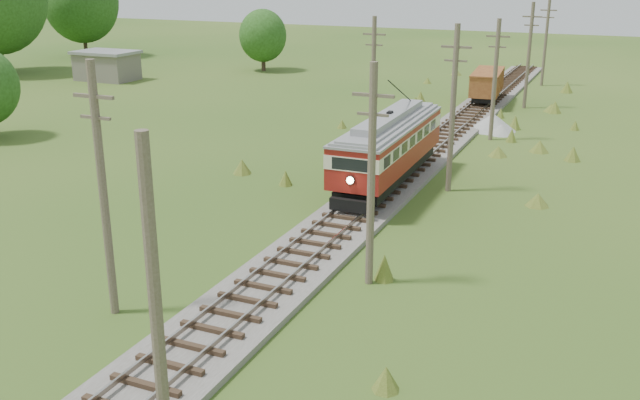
% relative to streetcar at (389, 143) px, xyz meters
% --- Properties ---
extents(railbed_main, '(3.60, 96.00, 0.57)m').
position_rel_streetcar_xyz_m(railbed_main, '(-0.00, 3.91, -2.40)').
color(railbed_main, '#605B54').
rests_on(railbed_main, ground).
extents(streetcar, '(3.04, 12.23, 5.56)m').
position_rel_streetcar_xyz_m(streetcar, '(0.00, 0.00, 0.00)').
color(streetcar, black).
rests_on(streetcar, ground).
extents(gondola, '(2.99, 7.41, 2.40)m').
position_rel_streetcar_xyz_m(gondola, '(-0.00, 27.28, -0.74)').
color(gondola, black).
rests_on(gondola, ground).
extents(gravel_pile, '(3.58, 3.80, 1.30)m').
position_rel_streetcar_xyz_m(gravel_pile, '(2.69, 16.81, -1.99)').
color(gravel_pile, gray).
rests_on(gravel_pile, ground).
extents(utility_pole_r_1, '(0.30, 0.30, 8.80)m').
position_rel_streetcar_xyz_m(utility_pole_r_1, '(3.10, -25.09, 1.80)').
color(utility_pole_r_1, brown).
rests_on(utility_pole_r_1, ground).
extents(utility_pole_r_2, '(1.60, 0.30, 8.60)m').
position_rel_streetcar_xyz_m(utility_pole_r_2, '(3.30, -12.09, 1.83)').
color(utility_pole_r_2, brown).
rests_on(utility_pole_r_2, ground).
extents(utility_pole_r_3, '(1.60, 0.30, 9.00)m').
position_rel_streetcar_xyz_m(utility_pole_r_3, '(3.20, 0.91, 2.03)').
color(utility_pole_r_3, brown).
rests_on(utility_pole_r_3, ground).
extents(utility_pole_r_4, '(1.60, 0.30, 8.40)m').
position_rel_streetcar_xyz_m(utility_pole_r_4, '(3.00, 13.91, 1.73)').
color(utility_pole_r_4, brown).
rests_on(utility_pole_r_4, ground).
extents(utility_pole_r_5, '(1.60, 0.30, 8.90)m').
position_rel_streetcar_xyz_m(utility_pole_r_5, '(3.40, 26.91, 1.98)').
color(utility_pole_r_5, brown).
rests_on(utility_pole_r_5, ground).
extents(utility_pole_r_6, '(1.60, 0.30, 8.70)m').
position_rel_streetcar_xyz_m(utility_pole_r_6, '(3.20, 39.91, 1.88)').
color(utility_pole_r_6, brown).
rests_on(utility_pole_r_6, ground).
extents(utility_pole_l_a, '(1.60, 0.30, 9.00)m').
position_rel_streetcar_xyz_m(utility_pole_l_a, '(-4.20, -18.09, 2.03)').
color(utility_pole_l_a, brown).
rests_on(utility_pole_l_a, ground).
extents(utility_pole_l_b, '(1.60, 0.30, 8.60)m').
position_rel_streetcar_xyz_m(utility_pole_l_b, '(-4.50, 9.91, 1.83)').
color(utility_pole_l_b, brown).
rests_on(utility_pole_l_b, ground).
extents(tree_left_5, '(9.66, 9.66, 12.44)m').
position_rel_streetcar_xyz_m(tree_left_5, '(-56.00, 39.91, 4.53)').
color(tree_left_5, '#38281C').
rests_on(tree_left_5, ground).
extents(tree_mid_a, '(5.46, 5.46, 7.03)m').
position_rel_streetcar_xyz_m(tree_mid_a, '(-28.00, 37.91, 1.42)').
color(tree_mid_a, '#38281C').
rests_on(tree_mid_a, ground).
extents(shed, '(6.40, 4.40, 3.10)m').
position_rel_streetcar_xyz_m(shed, '(-40.00, 24.91, -1.02)').
color(shed, slate).
rests_on(shed, ground).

